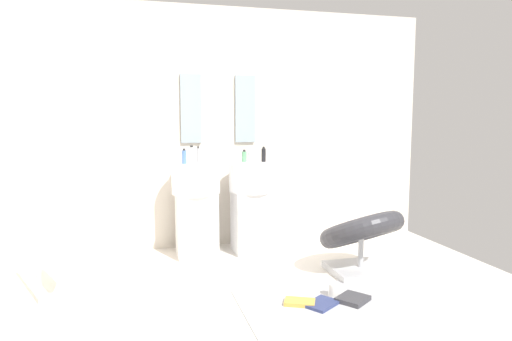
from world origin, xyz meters
The scene contains 18 objects.
ground_plane centered at (0.00, 0.00, -0.02)m, with size 4.80×3.60×0.04m, color silver.
rear_partition centered at (0.00, 1.65, 1.30)m, with size 4.80×0.10×2.60m, color beige.
pedestal_sink_left centered at (-0.30, 1.26, 0.52)m, with size 0.49×0.49×1.05m.
pedestal_sink_right centered at (0.30, 1.26, 0.52)m, with size 0.49×0.49×1.05m.
vanity_mirror_left centered at (-0.30, 1.58, 1.51)m, with size 0.22×0.03×0.73m, color #8C9EA8.
vanity_mirror_right centered at (0.30, 1.58, 1.51)m, with size 0.22×0.03×0.73m, color #8C9EA8.
lounge_chair centered at (1.09, 0.34, 0.35)m, with size 1.02×1.02×0.65m.
towel_rack centered at (-1.46, 0.29, 0.63)m, with size 0.37×0.22×0.95m.
area_rug centered at (0.42, -0.25, 0.01)m, with size 1.16×0.87×0.01m, color #B2B2B7.
magazine_ochre centered at (0.29, -0.21, 0.02)m, with size 0.23×0.14×0.03m, color gold.
magazine_navy centered at (0.45, -0.27, 0.02)m, with size 0.26×0.18×0.02m, color navy.
magazine_charcoal centered at (0.71, -0.26, 0.03)m, with size 0.23×0.20×0.04m, color #38383D.
coffee_mug centered at (0.61, -0.13, 0.06)m, with size 0.09×0.09×0.10m, color white.
soap_bottle_grey centered at (-0.25, 1.42, 1.03)m, with size 0.04×0.04×0.17m.
soap_bottle_green centered at (0.24, 1.37, 1.01)m, with size 0.05×0.05×0.13m.
soap_bottle_blue centered at (-0.40, 1.32, 1.02)m, with size 0.05×0.05×0.16m.
soap_bottle_black centered at (0.44, 1.34, 1.02)m, with size 0.05×0.05×0.16m.
soap_bottle_white centered at (-0.32, 1.38, 1.03)m, with size 0.06×0.06×0.18m.
Camera 1 is at (-0.87, -3.32, 1.42)m, focal length 31.92 mm.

